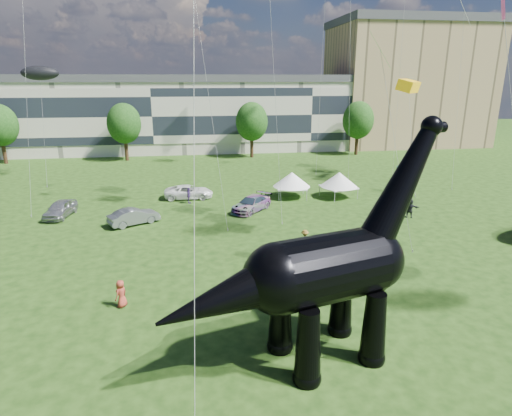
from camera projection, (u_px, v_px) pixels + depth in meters
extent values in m
plane|color=#16330C|center=(235.00, 366.00, 19.41)|extent=(220.00, 220.00, 0.00)
cube|color=beige|center=(155.00, 117.00, 75.25)|extent=(78.00, 11.00, 12.00)
cube|color=tan|center=(406.00, 86.00, 83.27)|extent=(28.00, 18.00, 22.00)
cylinder|color=#382314|center=(5.00, 153.00, 64.97)|extent=(0.56, 0.56, 3.20)
cylinder|color=#382314|center=(126.00, 150.00, 67.46)|extent=(0.56, 0.56, 3.20)
ellipsoid|color=#14380F|center=(124.00, 120.00, 66.09)|extent=(5.20, 5.20, 6.24)
cylinder|color=#382314|center=(252.00, 148.00, 70.22)|extent=(0.56, 0.56, 3.20)
ellipsoid|color=#14380F|center=(252.00, 118.00, 68.85)|extent=(5.20, 5.20, 6.24)
cylinder|color=#382314|center=(356.00, 145.00, 72.71)|extent=(0.56, 0.56, 3.20)
ellipsoid|color=#14380F|center=(358.00, 117.00, 71.34)|extent=(5.20, 5.20, 6.24)
cone|color=black|center=(308.00, 347.00, 17.92)|extent=(1.47, 1.47, 3.45)
sphere|color=black|center=(307.00, 377.00, 18.36)|extent=(1.26, 1.26, 1.26)
cone|color=black|center=(280.00, 317.00, 20.13)|extent=(1.47, 1.47, 3.45)
sphere|color=black|center=(280.00, 345.00, 20.57)|extent=(1.26, 1.26, 1.26)
cone|color=black|center=(374.00, 328.00, 19.28)|extent=(1.47, 1.47, 3.45)
sphere|color=black|center=(371.00, 357.00, 19.72)|extent=(1.26, 1.26, 1.26)
cone|color=black|center=(341.00, 302.00, 21.48)|extent=(1.47, 1.47, 3.45)
sphere|color=black|center=(340.00, 329.00, 21.92)|extent=(1.26, 1.26, 1.26)
cylinder|color=black|center=(327.00, 268.00, 18.85)|extent=(5.49, 4.31, 3.10)
sphere|color=black|center=(278.00, 278.00, 17.91)|extent=(3.10, 3.10, 3.10)
sphere|color=black|center=(371.00, 259.00, 19.80)|extent=(2.99, 2.99, 2.99)
cone|color=black|center=(402.00, 186.00, 19.39)|extent=(4.63, 2.85, 6.08)
sphere|color=black|center=(432.00, 126.00, 19.17)|extent=(0.97, 0.97, 0.97)
cylinder|color=black|center=(437.00, 127.00, 19.32)|extent=(0.91, 0.71, 0.51)
cone|color=black|center=(225.00, 298.00, 17.09)|extent=(6.51, 3.99, 3.37)
imported|color=#B0B1B5|center=(60.00, 209.00, 40.09)|extent=(2.55, 4.78, 1.55)
imported|color=slate|center=(134.00, 216.00, 38.01)|extent=(4.66, 3.55, 1.47)
imported|color=white|center=(189.00, 192.00, 46.26)|extent=(5.28, 2.58, 1.44)
imported|color=#595960|center=(251.00, 204.00, 41.86)|extent=(4.87, 5.15, 1.46)
cube|color=white|center=(292.00, 187.00, 46.60)|extent=(3.55, 3.55, 0.13)
cone|color=white|center=(292.00, 179.00, 46.35)|extent=(4.50, 4.50, 1.59)
cylinder|color=#999999|center=(279.00, 196.00, 45.33)|extent=(0.06, 0.06, 1.16)
cylinder|color=#999999|center=(307.00, 196.00, 45.38)|extent=(0.06, 0.06, 1.16)
cylinder|color=#999999|center=(277.00, 189.00, 48.16)|extent=(0.06, 0.06, 1.16)
cylinder|color=#999999|center=(303.00, 189.00, 48.21)|extent=(0.06, 0.06, 1.16)
cube|color=white|center=(339.00, 187.00, 46.59)|extent=(3.88, 3.88, 0.13)
cone|color=white|center=(339.00, 179.00, 46.35)|extent=(4.92, 4.92, 1.58)
cylinder|color=#999999|center=(335.00, 197.00, 44.91)|extent=(0.06, 0.06, 1.16)
cylinder|color=#999999|center=(358.00, 194.00, 46.04)|extent=(0.06, 0.06, 1.16)
cylinder|color=#999999|center=(320.00, 190.00, 47.49)|extent=(0.06, 0.06, 1.16)
cylinder|color=#999999|center=(342.00, 188.00, 48.62)|extent=(0.06, 0.06, 1.16)
imported|color=brown|center=(305.00, 240.00, 32.27)|extent=(1.13, 0.76, 1.62)
imported|color=#503577|center=(189.00, 196.00, 44.40)|extent=(0.43, 0.98, 1.66)
imported|color=black|center=(410.00, 208.00, 39.80)|extent=(1.81, 1.15, 1.86)
imported|color=navy|center=(244.00, 295.00, 24.10)|extent=(0.57, 0.68, 1.59)
imported|color=teal|center=(397.00, 172.00, 55.31)|extent=(0.74, 0.71, 1.70)
imported|color=#AC3A2B|center=(121.00, 294.00, 24.21)|extent=(0.86, 0.95, 1.63)
plane|color=white|center=(465.00, 11.00, 50.22)|extent=(3.43, 3.91, 3.22)
plane|color=#D53B88|center=(503.00, 4.00, 20.96)|extent=(0.93, 1.41, 1.43)
ellipsoid|color=black|center=(40.00, 73.00, 51.57)|extent=(3.66, 4.85, 1.72)
cube|color=yellow|center=(408.00, 86.00, 50.45)|extent=(4.14, 4.34, 1.65)
plane|color=#1E9516|center=(380.00, 50.00, 30.08)|extent=(2.84, 3.51, 2.60)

